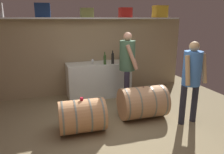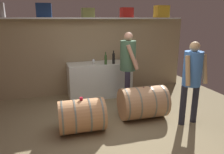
# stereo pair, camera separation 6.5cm
# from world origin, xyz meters

# --- Properties ---
(ground_plane) EXTENTS (6.79, 7.88, 0.02)m
(ground_plane) POSITION_xyz_m (0.00, 0.58, -0.01)
(ground_plane) COLOR #857755
(back_wall_panel) EXTENTS (5.59, 0.10, 1.97)m
(back_wall_panel) POSITION_xyz_m (0.00, 2.34, 0.99)
(back_wall_panel) COLOR #9A8663
(back_wall_panel) RESTS_ON ground
(high_shelf_board) EXTENTS (5.15, 0.40, 0.03)m
(high_shelf_board) POSITION_xyz_m (0.00, 2.19, 1.99)
(high_shelf_board) COLOR white
(high_shelf_board) RESTS_ON back_wall_panel
(toolcase_navy) EXTENTS (0.36, 0.29, 0.32)m
(toolcase_navy) POSITION_xyz_m (-1.03, 2.19, 2.16)
(toolcase_navy) COLOR navy
(toolcase_navy) RESTS_ON high_shelf_board
(toolcase_olive) EXTENTS (0.31, 0.24, 0.23)m
(toolcase_olive) POSITION_xyz_m (0.01, 2.19, 2.12)
(toolcase_olive) COLOR olive
(toolcase_olive) RESTS_ON high_shelf_board
(toolcase_red) EXTENTS (0.33, 0.24, 0.25)m
(toolcase_red) POSITION_xyz_m (1.04, 2.19, 2.13)
(toolcase_red) COLOR red
(toolcase_red) RESTS_ON high_shelf_board
(toolcase_yellow) EXTENTS (0.37, 0.29, 0.32)m
(toolcase_yellow) POSITION_xyz_m (2.07, 2.19, 2.16)
(toolcase_yellow) COLOR yellow
(toolcase_yellow) RESTS_ON high_shelf_board
(work_cabinet) EXTENTS (1.61, 0.66, 0.88)m
(work_cabinet) POSITION_xyz_m (0.22, 1.95, 0.44)
(work_cabinet) COLOR silver
(work_cabinet) RESTS_ON ground
(wine_bottle_dark) EXTENTS (0.07, 0.07, 0.33)m
(wine_bottle_dark) POSITION_xyz_m (0.54, 1.76, 1.03)
(wine_bottle_dark) COLOR black
(wine_bottle_dark) RESTS_ON work_cabinet
(wine_bottle_amber) EXTENTS (0.08, 0.08, 0.34)m
(wine_bottle_amber) POSITION_xyz_m (0.88, 2.08, 1.03)
(wine_bottle_amber) COLOR brown
(wine_bottle_amber) RESTS_ON work_cabinet
(wine_bottle_green) EXTENTS (0.07, 0.07, 0.31)m
(wine_bottle_green) POSITION_xyz_m (0.33, 1.74, 1.01)
(wine_bottle_green) COLOR #335628
(wine_bottle_green) RESTS_ON work_cabinet
(wine_glass) EXTENTS (0.07, 0.07, 0.13)m
(wine_glass) POSITION_xyz_m (0.06, 1.88, 0.96)
(wine_glass) COLOR white
(wine_glass) RESTS_ON work_cabinet
(wine_barrel_near) EXTENTS (0.83, 0.63, 0.61)m
(wine_barrel_near) POSITION_xyz_m (-0.55, 0.23, 0.30)
(wine_barrel_near) COLOR tan
(wine_barrel_near) RESTS_ON ground
(wine_barrel_far) EXTENTS (0.95, 0.69, 0.66)m
(wine_barrel_far) POSITION_xyz_m (0.74, 0.41, 0.33)
(wine_barrel_far) COLOR tan
(wine_barrel_far) RESTS_ON ground
(tasting_cup) EXTENTS (0.06, 0.06, 0.05)m
(tasting_cup) POSITION_xyz_m (-0.54, 0.23, 0.63)
(tasting_cup) COLOR red
(tasting_cup) RESTS_ON wine_barrel_near
(winemaker_pouring) EXTENTS (0.50, 0.57, 1.69)m
(winemaker_pouring) POSITION_xyz_m (0.72, 1.22, 1.04)
(winemaker_pouring) COLOR #2F2C3D
(winemaker_pouring) RESTS_ON ground
(visitor_tasting) EXTENTS (0.48, 0.36, 1.59)m
(visitor_tasting) POSITION_xyz_m (1.48, -0.08, 0.97)
(visitor_tasting) COLOR #262733
(visitor_tasting) RESTS_ON ground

